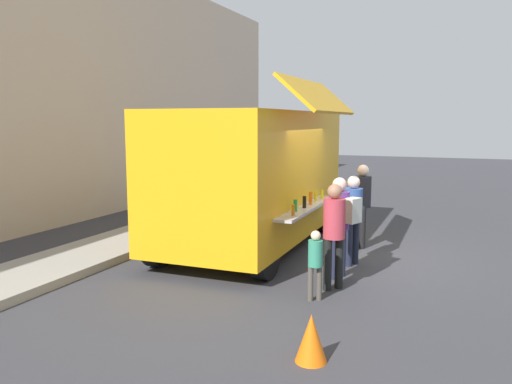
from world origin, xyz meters
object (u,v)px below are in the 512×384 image
at_px(traffic_cone_orange, 311,338).
at_px(trash_bin, 236,195).
at_px(customer_mid_with_backpack, 341,217).
at_px(customer_front_ordering, 353,212).
at_px(child_near_queue, 315,259).
at_px(food_truck_main, 254,174).
at_px(customer_rear_waiting, 334,227).
at_px(customer_extra_browsing, 362,198).

xyz_separation_m(traffic_cone_orange, trash_bin, (8.66, 4.99, 0.18)).
xyz_separation_m(traffic_cone_orange, customer_mid_with_backpack, (3.16, 0.45, 0.78)).
distance_m(customer_front_ordering, child_near_queue, 2.15).
bearing_deg(food_truck_main, customer_rear_waiting, -134.04).
distance_m(trash_bin, customer_extra_browsing, 5.50).
height_order(food_truck_main, customer_rear_waiting, food_truck_main).
distance_m(traffic_cone_orange, trash_bin, 9.99).
bearing_deg(trash_bin, food_truck_main, -149.96).
bearing_deg(customer_front_ordering, traffic_cone_orange, 115.43).
relative_size(food_truck_main, customer_mid_with_backpack, 3.22).
height_order(food_truck_main, customer_extra_browsing, food_truck_main).
xyz_separation_m(food_truck_main, trash_bin, (4.01, 2.32, -1.11)).
height_order(customer_rear_waiting, customer_extra_browsing, customer_extra_browsing).
bearing_deg(customer_front_ordering, customer_rear_waiting, 110.42).
bearing_deg(customer_front_ordering, trash_bin, -26.05).
distance_m(traffic_cone_orange, customer_extra_browsing, 5.56).
xyz_separation_m(food_truck_main, customer_mid_with_backpack, (-1.49, -2.22, -0.51)).
height_order(customer_mid_with_backpack, customer_extra_browsing, customer_extra_browsing).
relative_size(customer_rear_waiting, child_near_queue, 1.59).
relative_size(food_truck_main, customer_front_ordering, 3.33).
xyz_separation_m(customer_extra_browsing, child_near_queue, (-3.55, -0.02, -0.42)).
xyz_separation_m(food_truck_main, customer_rear_waiting, (-2.11, -2.27, -0.55)).
distance_m(food_truck_main, customer_mid_with_backpack, 2.72).
bearing_deg(food_truck_main, customer_front_ordering, -106.27).
bearing_deg(customer_mid_with_backpack, trash_bin, -29.14).
distance_m(trash_bin, customer_rear_waiting, 7.67).
bearing_deg(customer_rear_waiting, customer_front_ordering, -49.27).
height_order(traffic_cone_orange, customer_extra_browsing, customer_extra_browsing).
bearing_deg(customer_extra_browsing, food_truck_main, 1.32).
bearing_deg(trash_bin, customer_mid_with_backpack, -140.47).
relative_size(customer_mid_with_backpack, child_near_queue, 1.62).
distance_m(food_truck_main, traffic_cone_orange, 5.51).
height_order(trash_bin, customer_rear_waiting, customer_rear_waiting).
bearing_deg(customer_rear_waiting, customer_extra_browsing, -47.55).
bearing_deg(child_near_queue, customer_mid_with_backpack, -42.16).
distance_m(trash_bin, customer_mid_with_backpack, 7.16).
bearing_deg(customer_rear_waiting, trash_bin, -13.51).
bearing_deg(traffic_cone_orange, food_truck_main, 29.87).
relative_size(trash_bin, customer_front_ordering, 0.54).
distance_m(traffic_cone_orange, customer_front_ordering, 4.13).
distance_m(customer_front_ordering, customer_extra_browsing, 1.44).
xyz_separation_m(traffic_cone_orange, customer_rear_waiting, (2.54, 0.40, 0.74)).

